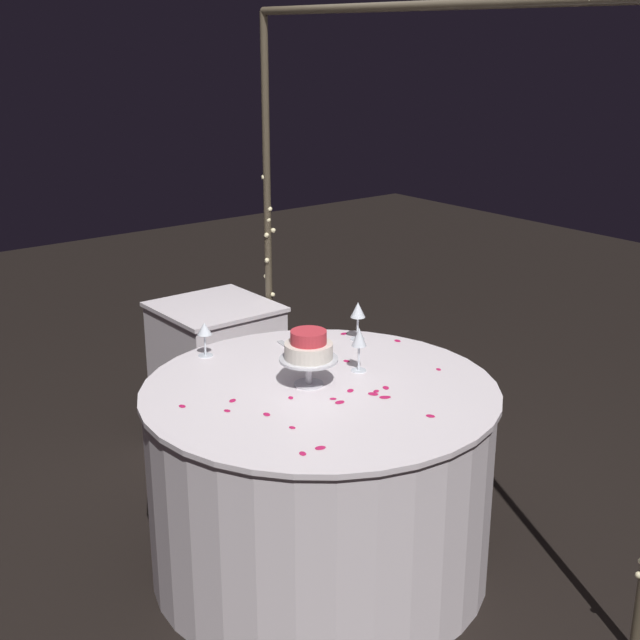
# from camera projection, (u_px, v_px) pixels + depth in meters

# --- Properties ---
(ground_plane) EXTENTS (12.00, 12.00, 0.00)m
(ground_plane) POSITION_uv_depth(u_px,v_px,m) (320.00, 564.00, 3.45)
(ground_plane) COLOR black
(decorative_arch) EXTENTS (2.20, 0.06, 2.13)m
(decorative_arch) POSITION_uv_depth(u_px,v_px,m) (427.00, 199.00, 3.31)
(decorative_arch) COLOR #473D2D
(decorative_arch) RESTS_ON ground
(main_table) EXTENTS (1.34, 1.34, 0.76)m
(main_table) POSITION_uv_depth(u_px,v_px,m) (320.00, 479.00, 3.33)
(main_table) COLOR white
(main_table) RESTS_ON ground
(side_table) EXTENTS (0.53, 0.53, 0.76)m
(side_table) POSITION_uv_depth(u_px,v_px,m) (217.00, 378.00, 4.30)
(side_table) COLOR white
(side_table) RESTS_ON ground
(tiered_cake) EXTENTS (0.22, 0.22, 0.21)m
(tiered_cake) POSITION_uv_depth(u_px,v_px,m) (309.00, 350.00, 3.19)
(tiered_cake) COLOR silver
(tiered_cake) RESTS_ON main_table
(wine_glass_0) EXTENTS (0.06, 0.06, 0.17)m
(wine_glass_0) POSITION_uv_depth(u_px,v_px,m) (358.00, 312.00, 3.68)
(wine_glass_0) COLOR silver
(wine_glass_0) RESTS_ON main_table
(wine_glass_1) EXTENTS (0.06, 0.06, 0.18)m
(wine_glass_1) POSITION_uv_depth(u_px,v_px,m) (359.00, 339.00, 3.33)
(wine_glass_1) COLOR silver
(wine_glass_1) RESTS_ON main_table
(wine_glass_2) EXTENTS (0.06, 0.06, 0.14)m
(wine_glass_2) POSITION_uv_depth(u_px,v_px,m) (205.00, 331.00, 3.50)
(wine_glass_2) COLOR silver
(wine_glass_2) RESTS_ON main_table
(cake_knife) EXTENTS (0.29, 0.08, 0.01)m
(cake_knife) POSITION_uv_depth(u_px,v_px,m) (297.00, 353.00, 3.55)
(cake_knife) COLOR silver
(cake_knife) RESTS_ON main_table
(rose_petal_0) EXTENTS (0.05, 0.04, 0.00)m
(rose_petal_0) POSITION_uv_depth(u_px,v_px,m) (373.00, 394.00, 3.15)
(rose_petal_0) COLOR #C61951
(rose_petal_0) RESTS_ON main_table
(rose_petal_1) EXTENTS (0.03, 0.04, 0.00)m
(rose_petal_1) POSITION_uv_depth(u_px,v_px,m) (340.00, 402.00, 3.08)
(rose_petal_1) COLOR #C61951
(rose_petal_1) RESTS_ON main_table
(rose_petal_2) EXTENTS (0.03, 0.03, 0.00)m
(rose_petal_2) POSITION_uv_depth(u_px,v_px,m) (303.00, 453.00, 2.70)
(rose_petal_2) COLOR #C61951
(rose_petal_2) RESTS_ON main_table
(rose_petal_3) EXTENTS (0.03, 0.03, 0.00)m
(rose_petal_3) POSITION_uv_depth(u_px,v_px,m) (333.00, 399.00, 3.11)
(rose_petal_3) COLOR #C61951
(rose_petal_3) RESTS_ON main_table
(rose_petal_4) EXTENTS (0.04, 0.04, 0.00)m
(rose_petal_4) POSITION_uv_depth(u_px,v_px,m) (386.00, 397.00, 3.12)
(rose_petal_4) COLOR #C61951
(rose_petal_4) RESTS_ON main_table
(rose_petal_5) EXTENTS (0.02, 0.03, 0.00)m
(rose_petal_5) POSITION_uv_depth(u_px,v_px,m) (344.00, 334.00, 3.78)
(rose_petal_5) COLOR #C61951
(rose_petal_5) RESTS_ON main_table
(rose_petal_6) EXTENTS (0.03, 0.04, 0.00)m
(rose_petal_6) POSITION_uv_depth(u_px,v_px,m) (320.00, 448.00, 2.74)
(rose_petal_6) COLOR #C61951
(rose_petal_6) RESTS_ON main_table
(rose_petal_7) EXTENTS (0.03, 0.03, 0.00)m
(rose_petal_7) POSITION_uv_depth(u_px,v_px,m) (347.00, 361.00, 3.47)
(rose_petal_7) COLOR #C61951
(rose_petal_7) RESTS_ON main_table
(rose_petal_8) EXTENTS (0.03, 0.03, 0.00)m
(rose_petal_8) POSITION_uv_depth(u_px,v_px,m) (291.00, 398.00, 3.12)
(rose_petal_8) COLOR #C61951
(rose_petal_8) RESTS_ON main_table
(rose_petal_9) EXTENTS (0.03, 0.02, 0.00)m
(rose_petal_9) POSITION_uv_depth(u_px,v_px,m) (292.00, 428.00, 2.88)
(rose_petal_9) COLOR #C61951
(rose_petal_9) RESTS_ON main_table
(rose_petal_10) EXTENTS (0.03, 0.02, 0.00)m
(rose_petal_10) POSITION_uv_depth(u_px,v_px,m) (182.00, 406.00, 3.05)
(rose_petal_10) COLOR #C61951
(rose_petal_10) RESTS_ON main_table
(rose_petal_11) EXTENTS (0.04, 0.03, 0.00)m
(rose_petal_11) POSITION_uv_depth(u_px,v_px,m) (386.00, 388.00, 3.21)
(rose_petal_11) COLOR #C61951
(rose_petal_11) RESTS_ON main_table
(rose_petal_12) EXTENTS (0.04, 0.05, 0.00)m
(rose_petal_12) POSITION_uv_depth(u_px,v_px,m) (384.00, 397.00, 3.12)
(rose_petal_12) COLOR #C61951
(rose_petal_12) RESTS_ON main_table
(rose_petal_13) EXTENTS (0.03, 0.03, 0.00)m
(rose_petal_13) POSITION_uv_depth(u_px,v_px,m) (376.00, 391.00, 3.18)
(rose_petal_13) COLOR #C61951
(rose_petal_13) RESTS_ON main_table
(rose_petal_14) EXTENTS (0.03, 0.02, 0.00)m
(rose_petal_14) POSITION_uv_depth(u_px,v_px,m) (439.00, 369.00, 3.38)
(rose_petal_14) COLOR #C61951
(rose_petal_14) RESTS_ON main_table
(rose_petal_15) EXTENTS (0.04, 0.04, 0.00)m
(rose_petal_15) POSITION_uv_depth(u_px,v_px,m) (233.00, 401.00, 3.09)
(rose_petal_15) COLOR #C61951
(rose_petal_15) RESTS_ON main_table
(rose_petal_16) EXTENTS (0.03, 0.02, 0.00)m
(rose_petal_16) POSITION_uv_depth(u_px,v_px,m) (397.00, 341.00, 3.70)
(rose_petal_16) COLOR #C61951
(rose_petal_16) RESTS_ON main_table
(rose_petal_17) EXTENTS (0.04, 0.04, 0.00)m
(rose_petal_17) POSITION_uv_depth(u_px,v_px,m) (350.00, 391.00, 3.18)
(rose_petal_17) COLOR #C61951
(rose_petal_17) RESTS_ON main_table
(rose_petal_18) EXTENTS (0.04, 0.03, 0.00)m
(rose_petal_18) POSITION_uv_depth(u_px,v_px,m) (430.00, 416.00, 2.97)
(rose_petal_18) COLOR #C61951
(rose_petal_18) RESTS_ON main_table
(rose_petal_19) EXTENTS (0.03, 0.02, 0.00)m
(rose_petal_19) POSITION_uv_depth(u_px,v_px,m) (267.00, 414.00, 2.98)
(rose_petal_19) COLOR #C61951
(rose_petal_19) RESTS_ON main_table
(rose_petal_20) EXTENTS (0.03, 0.02, 0.00)m
(rose_petal_20) POSITION_uv_depth(u_px,v_px,m) (227.00, 411.00, 3.01)
(rose_petal_20) COLOR #C61951
(rose_petal_20) RESTS_ON main_table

